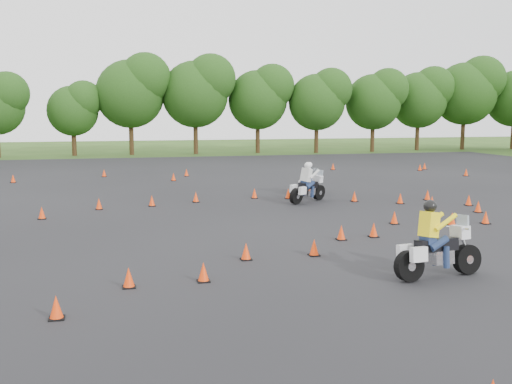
% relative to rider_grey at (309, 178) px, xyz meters
% --- Properties ---
extents(ground, '(140.00, 140.00, 0.00)m').
position_rel_rider_grey_xyz_m(ground, '(-4.42, -11.06, -0.81)').
color(ground, '#2D5119').
rests_on(ground, ground).
extents(asphalt_pad, '(62.00, 62.00, 0.00)m').
position_rel_rider_grey_xyz_m(asphalt_pad, '(-4.42, -5.06, -0.80)').
color(asphalt_pad, black).
rests_on(asphalt_pad, ground).
extents(treeline, '(86.76, 32.31, 10.65)m').
position_rel_rider_grey_xyz_m(treeline, '(-1.58, 24.30, 3.82)').
color(treeline, '#1E4112').
rests_on(treeline, ground).
extents(traffic_cones, '(36.44, 33.35, 0.45)m').
position_rel_rider_grey_xyz_m(traffic_cones, '(-4.54, -5.46, -0.58)').
color(traffic_cones, '#FF3E0A').
rests_on(traffic_cones, asphalt_pad).
extents(rider_grey, '(1.82, 2.02, 1.61)m').
position_rel_rider_grey_xyz_m(rider_grey, '(0.00, 0.00, 0.00)').
color(rider_grey, '#373B3E').
rests_on(rider_grey, ground).
extents(rider_yellow, '(2.57, 1.11, 1.92)m').
position_rel_rider_grey_xyz_m(rider_yellow, '(-1.65, -14.65, 0.16)').
color(rider_yellow, yellow).
rests_on(rider_yellow, ground).
extents(rider_white, '(2.39, 1.93, 1.84)m').
position_rel_rider_grey_xyz_m(rider_white, '(-0.92, -2.47, 0.11)').
color(rider_white, silver).
rests_on(rider_white, ground).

